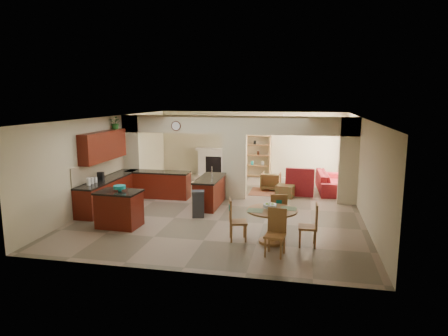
% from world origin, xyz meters
% --- Properties ---
extents(floor, '(10.00, 10.00, 0.00)m').
position_xyz_m(floor, '(0.00, 0.00, 0.00)').
color(floor, gray).
rests_on(floor, ground).
extents(ceiling, '(10.00, 10.00, 0.00)m').
position_xyz_m(ceiling, '(0.00, 0.00, 2.80)').
color(ceiling, white).
rests_on(ceiling, wall_back).
extents(wall_back, '(8.00, 0.00, 8.00)m').
position_xyz_m(wall_back, '(0.00, 5.00, 1.40)').
color(wall_back, '#C3B38F').
rests_on(wall_back, floor).
extents(wall_front, '(8.00, 0.00, 8.00)m').
position_xyz_m(wall_front, '(0.00, -5.00, 1.40)').
color(wall_front, '#C3B38F').
rests_on(wall_front, floor).
extents(wall_left, '(0.00, 10.00, 10.00)m').
position_xyz_m(wall_left, '(-4.00, 0.00, 1.40)').
color(wall_left, '#C3B38F').
rests_on(wall_left, floor).
extents(wall_right, '(0.00, 10.00, 10.00)m').
position_xyz_m(wall_right, '(4.00, 0.00, 1.40)').
color(wall_right, '#C3B38F').
rests_on(wall_right, floor).
extents(partition_left_pier, '(0.60, 0.25, 2.80)m').
position_xyz_m(partition_left_pier, '(-3.70, 1.00, 1.40)').
color(partition_left_pier, '#C3B38F').
rests_on(partition_left_pier, floor).
extents(partition_center_pier, '(0.80, 0.25, 2.20)m').
position_xyz_m(partition_center_pier, '(0.00, 1.00, 1.10)').
color(partition_center_pier, '#C3B38F').
rests_on(partition_center_pier, floor).
extents(partition_right_pier, '(0.60, 0.25, 2.80)m').
position_xyz_m(partition_right_pier, '(3.70, 1.00, 1.40)').
color(partition_right_pier, '#C3B38F').
rests_on(partition_right_pier, floor).
extents(partition_header, '(8.00, 0.25, 0.60)m').
position_xyz_m(partition_header, '(0.00, 1.00, 2.50)').
color(partition_header, '#C3B38F').
rests_on(partition_header, partition_center_pier).
extents(kitchen_counter, '(2.52, 3.29, 1.48)m').
position_xyz_m(kitchen_counter, '(-3.26, -0.25, 0.46)').
color(kitchen_counter, '#491308').
rests_on(kitchen_counter, floor).
extents(upper_cabinets, '(0.35, 2.40, 0.90)m').
position_xyz_m(upper_cabinets, '(-3.82, -0.80, 1.92)').
color(upper_cabinets, '#491308').
rests_on(upper_cabinets, wall_left).
extents(peninsula, '(0.70, 1.85, 0.91)m').
position_xyz_m(peninsula, '(-0.60, -0.11, 0.46)').
color(peninsula, '#491308').
rests_on(peninsula, floor).
extents(wall_clock, '(0.34, 0.03, 0.34)m').
position_xyz_m(wall_clock, '(-2.00, 0.85, 2.45)').
color(wall_clock, '#4B2719').
rests_on(wall_clock, partition_header).
extents(rug, '(1.60, 1.30, 0.01)m').
position_xyz_m(rug, '(1.20, 2.10, 0.01)').
color(rug, '#945535').
rests_on(rug, floor).
extents(fireplace, '(1.60, 0.35, 1.20)m').
position_xyz_m(fireplace, '(-1.60, 4.83, 0.61)').
color(fireplace, beige).
rests_on(fireplace, floor).
extents(shelving_unit, '(1.00, 0.32, 1.80)m').
position_xyz_m(shelving_unit, '(0.35, 4.82, 0.90)').
color(shelving_unit, olive).
rests_on(shelving_unit, floor).
extents(window_a, '(0.02, 0.90, 1.90)m').
position_xyz_m(window_a, '(3.97, 2.30, 1.20)').
color(window_a, white).
rests_on(window_a, wall_right).
extents(window_b, '(0.02, 0.90, 1.90)m').
position_xyz_m(window_b, '(3.97, 4.00, 1.20)').
color(window_b, white).
rests_on(window_b, wall_right).
extents(glazed_door, '(0.02, 0.70, 2.10)m').
position_xyz_m(glazed_door, '(3.97, 3.15, 1.05)').
color(glazed_door, white).
rests_on(glazed_door, wall_right).
extents(drape_a_left, '(0.10, 0.28, 2.30)m').
position_xyz_m(drape_a_left, '(3.93, 1.70, 1.20)').
color(drape_a_left, '#381916').
rests_on(drape_a_left, wall_right).
extents(drape_a_right, '(0.10, 0.28, 2.30)m').
position_xyz_m(drape_a_right, '(3.93, 2.90, 1.20)').
color(drape_a_right, '#381916').
rests_on(drape_a_right, wall_right).
extents(drape_b_left, '(0.10, 0.28, 2.30)m').
position_xyz_m(drape_b_left, '(3.93, 3.40, 1.20)').
color(drape_b_left, '#381916').
rests_on(drape_b_left, wall_right).
extents(drape_b_right, '(0.10, 0.28, 2.30)m').
position_xyz_m(drape_b_right, '(3.93, 4.60, 1.20)').
color(drape_b_right, '#381916').
rests_on(drape_b_right, wall_right).
extents(ceiling_fan, '(1.00, 1.00, 0.10)m').
position_xyz_m(ceiling_fan, '(1.50, 3.00, 2.56)').
color(ceiling_fan, white).
rests_on(ceiling_fan, ceiling).
extents(kitchen_island, '(1.16, 0.86, 0.97)m').
position_xyz_m(kitchen_island, '(-2.46, -2.64, 0.49)').
color(kitchen_island, '#491308').
rests_on(kitchen_island, floor).
extents(teal_bowl, '(0.32, 0.32, 0.15)m').
position_xyz_m(teal_bowl, '(-2.44, -2.61, 1.05)').
color(teal_bowl, teal).
rests_on(teal_bowl, kitchen_island).
extents(trash_can, '(0.39, 0.36, 0.71)m').
position_xyz_m(trash_can, '(-0.63, -1.37, 0.36)').
color(trash_can, '#2A2A2C').
rests_on(trash_can, floor).
extents(dining_table, '(1.19, 1.19, 0.81)m').
position_xyz_m(dining_table, '(1.62, -3.01, 0.53)').
color(dining_table, olive).
rests_on(dining_table, floor).
extents(fruit_bowl, '(0.31, 0.31, 0.17)m').
position_xyz_m(fruit_bowl, '(1.57, -3.07, 0.89)').
color(fruit_bowl, '#67A723').
rests_on(fruit_bowl, dining_table).
extents(sofa, '(2.48, 1.10, 0.71)m').
position_xyz_m(sofa, '(3.30, 2.73, 0.35)').
color(sofa, maroon).
rests_on(sofa, floor).
extents(chaise, '(1.02, 0.84, 0.39)m').
position_xyz_m(chaise, '(2.18, 2.02, 0.20)').
color(chaise, maroon).
rests_on(chaise, floor).
extents(armchair, '(0.73, 0.75, 0.65)m').
position_xyz_m(armchair, '(1.11, 2.50, 0.33)').
color(armchair, maroon).
rests_on(armchair, floor).
extents(ottoman, '(0.69, 0.69, 0.42)m').
position_xyz_m(ottoman, '(1.70, 1.49, 0.21)').
color(ottoman, maroon).
rests_on(ottoman, floor).
extents(plant, '(0.44, 0.40, 0.43)m').
position_xyz_m(plant, '(-3.82, 0.08, 2.58)').
color(plant, '#134813').
rests_on(plant, upper_cabinets).
extents(chair_north, '(0.46, 0.46, 1.02)m').
position_xyz_m(chair_north, '(1.72, -2.26, 0.55)').
color(chair_north, olive).
rests_on(chair_north, floor).
extents(chair_east, '(0.44, 0.43, 1.02)m').
position_xyz_m(chair_east, '(2.53, -3.05, 0.55)').
color(chair_east, olive).
rests_on(chair_east, floor).
extents(chair_south, '(0.48, 0.48, 1.02)m').
position_xyz_m(chair_south, '(1.77, -3.70, 0.55)').
color(chair_south, olive).
rests_on(chair_south, floor).
extents(chair_west, '(0.51, 0.51, 1.02)m').
position_xyz_m(chair_west, '(0.72, -3.03, 0.55)').
color(chair_west, olive).
rests_on(chair_west, floor).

